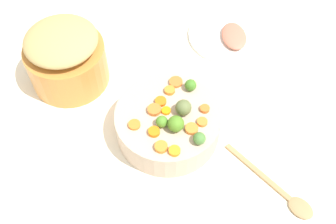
{
  "coord_description": "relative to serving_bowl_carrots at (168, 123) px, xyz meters",
  "views": [
    {
      "loc": [
        -0.01,
        0.61,
        0.98
      ],
      "look_at": [
        0.02,
        0.01,
        0.12
      ],
      "focal_mm": 43.3,
      "sensor_mm": 36.0,
      "label": 1
    }
  ],
  "objects": [
    {
      "name": "brussels_sprout_4",
      "position": [
        -0.02,
        0.04,
        0.07
      ],
      "size": [
        0.04,
        0.04,
        0.04
      ],
      "primitive_type": "sphere",
      "color": "#508424",
      "rests_on": "serving_bowl_carrots"
    },
    {
      "name": "brussels_sprout_2",
      "position": [
        -0.06,
        -0.09,
        0.06
      ],
      "size": [
        0.03,
        0.03,
        0.03
      ],
      "primitive_type": "sphere",
      "color": "#437E26",
      "rests_on": "serving_bowl_carrots"
    },
    {
      "name": "carrot_slice_2",
      "position": [
        0.03,
        0.06,
        0.05
      ],
      "size": [
        0.04,
        0.04,
        0.01
      ],
      "primitive_type": "cylinder",
      "rotation": [
        0.0,
        0.0,
        2.16
      ],
      "color": "orange",
      "rests_on": "serving_bowl_carrots"
    },
    {
      "name": "ham_slice_main",
      "position": [
        -0.19,
        -0.36,
        -0.02
      ],
      "size": [
        0.09,
        0.13,
        0.02
      ],
      "primitive_type": "ellipsoid",
      "rotation": [
        0.0,
        0.0,
        4.84
      ],
      "color": "#D0715A",
      "rests_on": "ham_plate"
    },
    {
      "name": "carrot_slice_5",
      "position": [
        0.04,
        -0.01,
        0.05
      ],
      "size": [
        0.05,
        0.05,
        0.01
      ],
      "primitive_type": "cylinder",
      "rotation": [
        0.0,
        0.0,
        3.82
      ],
      "color": "orange",
      "rests_on": "serving_bowl_carrots"
    },
    {
      "name": "carrot_slice_11",
      "position": [
        -0.06,
        0.05,
        0.05
      ],
      "size": [
        0.04,
        0.04,
        0.01
      ],
      "primitive_type": "cylinder",
      "rotation": [
        0.0,
        0.0,
        5.88
      ],
      "color": "orange",
      "rests_on": "serving_bowl_carrots"
    },
    {
      "name": "ham_plate",
      "position": [
        -0.17,
        -0.38,
        -0.04
      ],
      "size": [
        0.25,
        0.25,
        0.01
      ],
      "primitive_type": "cylinder",
      "color": "white",
      "rests_on": "tabletop"
    },
    {
      "name": "metal_pot",
      "position": [
        0.3,
        -0.18,
        0.02
      ],
      "size": [
        0.23,
        0.23,
        0.13
      ],
      "primitive_type": "cylinder",
      "color": "#C9813A",
      "rests_on": "tabletop"
    },
    {
      "name": "carrot_slice_1",
      "position": [
        -0.0,
        -0.07,
        0.05
      ],
      "size": [
        0.04,
        0.04,
        0.01
      ],
      "primitive_type": "cylinder",
      "rotation": [
        0.0,
        0.0,
        1.85
      ],
      "color": "orange",
      "rests_on": "serving_bowl_carrots"
    },
    {
      "name": "tabletop",
      "position": [
        -0.02,
        -0.01,
        -0.05
      ],
      "size": [
        2.4,
        2.4,
        0.02
      ],
      "primitive_type": "cube",
      "color": "white",
      "rests_on": "ground"
    },
    {
      "name": "brussels_sprout_3",
      "position": [
        0.01,
        0.03,
        0.06
      ],
      "size": [
        0.03,
        0.03,
        0.03
      ],
      "primitive_type": "sphere",
      "color": "#508829",
      "rests_on": "serving_bowl_carrots"
    },
    {
      "name": "carrot_slice_8",
      "position": [
        -0.1,
        -0.02,
        0.05
      ],
      "size": [
        0.03,
        0.03,
        0.01
      ],
      "primitive_type": "cylinder",
      "rotation": [
        0.0,
        0.0,
        0.01
      ],
      "color": "orange",
      "rests_on": "serving_bowl_carrots"
    },
    {
      "name": "carrot_slice_0",
      "position": [
        -0.02,
        -0.11,
        0.05
      ],
      "size": [
        0.04,
        0.04,
        0.01
      ],
      "primitive_type": "cylinder",
      "rotation": [
        0.0,
        0.0,
        1.36
      ],
      "color": "orange",
      "rests_on": "serving_bowl_carrots"
    },
    {
      "name": "wooden_spoon",
      "position": [
        -0.3,
        0.17,
        -0.04
      ],
      "size": [
        0.22,
        0.21,
        0.01
      ],
      "color": "tan",
      "rests_on": "tabletop"
    },
    {
      "name": "carrot_slice_9",
      "position": [
        0.01,
        -0.01,
        0.05
      ],
      "size": [
        0.03,
        0.03,
        0.01
      ],
      "primitive_type": "cylinder",
      "rotation": [
        0.0,
        0.0,
        4.45
      ],
      "color": "orange",
      "rests_on": "serving_bowl_carrots"
    },
    {
      "name": "brussels_sprout_0",
      "position": [
        -0.04,
        -0.01,
        0.07
      ],
      "size": [
        0.04,
        0.04,
        0.04
      ],
      "primitive_type": "sphere",
      "color": "#606D3D",
      "rests_on": "serving_bowl_carrots"
    },
    {
      "name": "brussels_sprout_1",
      "position": [
        -0.08,
        0.08,
        0.06
      ],
      "size": [
        0.03,
        0.03,
        0.03
      ],
      "primitive_type": "sphere",
      "color": "#4A7C38",
      "rests_on": "serving_bowl_carrots"
    },
    {
      "name": "carrot_slice_3",
      "position": [
        -0.02,
        0.11,
        0.05
      ],
      "size": [
        0.04,
        0.04,
        0.01
      ],
      "primitive_type": "cylinder",
      "rotation": [
        0.0,
        0.0,
        4.06
      ],
      "color": "orange",
      "rests_on": "serving_bowl_carrots"
    },
    {
      "name": "carrot_slice_6",
      "position": [
        0.08,
        0.04,
        0.05
      ],
      "size": [
        0.04,
        0.04,
        0.01
      ],
      "primitive_type": "cylinder",
      "rotation": [
        0.0,
        0.0,
        1.7
      ],
      "color": "orange",
      "rests_on": "serving_bowl_carrots"
    },
    {
      "name": "carrot_slice_10",
      "position": [
        -0.09,
        0.02,
        0.05
      ],
      "size": [
        0.04,
        0.04,
        0.01
      ],
      "primitive_type": "cylinder",
      "rotation": [
        0.0,
        0.0,
        3.82
      ],
      "color": "orange",
      "rests_on": "serving_bowl_carrots"
    },
    {
      "name": "stuffing_mound",
      "position": [
        0.3,
        -0.18,
        0.12
      ],
      "size": [
        0.21,
        0.21,
        0.06
      ],
      "primitive_type": "ellipsoid",
      "color": "tan",
      "rests_on": "metal_pot"
    },
    {
      "name": "serving_bowl_carrots",
      "position": [
        0.0,
        0.0,
        0.0
      ],
      "size": [
        0.28,
        0.28,
        0.09
      ],
      "primitive_type": "cylinder",
      "color": "#C2A992",
      "rests_on": "tabletop"
    },
    {
      "name": "carrot_slice_4",
      "position": [
        0.02,
        -0.04,
        0.05
      ],
      "size": [
        0.04,
        0.04,
        0.01
      ],
      "primitive_type": "cylinder",
      "rotation": [
        0.0,
        0.0,
        2.98
      ],
      "color": "orange",
      "rests_on": "serving_bowl_carrots"
    },
    {
      "name": "carrot_slice_7",
      "position": [
        0.01,
        0.1,
        0.05
      ],
      "size": [
        0.05,
        0.05,
        0.01
      ],
      "primitive_type": "cylinder",
      "rotation": [
        0.0,
        0.0,
        5.57
      ],
      "color": "orange",
      "rests_on": "serving_bowl_carrots"
    }
  ]
}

